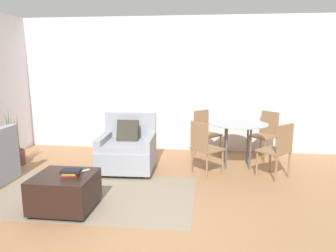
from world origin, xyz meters
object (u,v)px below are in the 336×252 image
at_px(potted_plant, 14,152).
at_px(dining_chair_far_left, 204,130).
at_px(armchair, 127,150).
at_px(dining_chair_near_right, 279,147).
at_px(dining_chair_near_left, 204,145).
at_px(dining_chair_far_right, 266,131).
at_px(dining_table, 238,128).
at_px(tv_remote_primary, 84,171).
at_px(ottoman, 65,191).
at_px(book_stack, 71,172).

height_order(potted_plant, dining_chair_far_left, potted_plant).
relative_size(armchair, dining_chair_near_right, 1.06).
height_order(dining_chair_near_left, dining_chair_far_right, same).
height_order(dining_table, dining_chair_far_left, dining_chair_far_left).
relative_size(tv_remote_primary, potted_plant, 0.15).
bearing_deg(dining_chair_far_right, dining_table, -135.00).
distance_m(ottoman, dining_chair_near_right, 3.28).
bearing_deg(dining_chair_far_left, ottoman, -122.49).
bearing_deg(armchair, dining_table, 14.27).
bearing_deg(dining_chair_far_right, ottoman, -137.19).
distance_m(dining_table, dining_chair_far_left, 0.86).
distance_m(dining_chair_far_left, dining_chair_far_right, 1.19).
bearing_deg(dining_chair_far_right, tv_remote_primary, -137.09).
xyz_separation_m(potted_plant, dining_chair_far_right, (4.62, 1.03, 0.29)).
relative_size(ottoman, potted_plant, 0.67).
relative_size(dining_chair_near_right, dining_chair_far_left, 1.00).
bearing_deg(dining_table, book_stack, -136.51).
bearing_deg(book_stack, dining_chair_far_right, 43.81).
height_order(ottoman, tv_remote_primary, tv_remote_primary).
relative_size(book_stack, dining_chair_far_left, 0.28).
bearing_deg(dining_chair_far_right, dining_chair_near_left, -135.00).
relative_size(tv_remote_primary, dining_chair_near_left, 0.17).
bearing_deg(potted_plant, book_stack, -42.53).
bearing_deg(dining_chair_near_left, dining_chair_far_left, 90.00).
height_order(ottoman, book_stack, book_stack).
bearing_deg(tv_remote_primary, book_stack, -119.69).
height_order(book_stack, tv_remote_primary, book_stack).
distance_m(tv_remote_primary, dining_chair_far_right, 3.70).
xyz_separation_m(dining_chair_near_right, dining_chair_far_left, (-1.19, 1.19, 0.00)).
bearing_deg(dining_chair_far_left, dining_table, -45.00).
distance_m(book_stack, dining_chair_far_right, 3.89).
xyz_separation_m(armchair, dining_chair_near_left, (1.30, -0.11, 0.16)).
bearing_deg(ottoman, tv_remote_primary, 41.45).
bearing_deg(armchair, tv_remote_primary, -98.44).
bearing_deg(dining_chair_far_right, dining_chair_near_right, -90.00).
xyz_separation_m(armchair, book_stack, (-0.31, -1.62, 0.14)).
distance_m(tv_remote_primary, dining_chair_far_left, 2.94).
bearing_deg(dining_chair_near_left, armchair, 175.06).
bearing_deg(dining_table, dining_chair_far_left, 135.00).
bearing_deg(armchair, dining_chair_far_left, 39.62).
bearing_deg(book_stack, armchair, 78.97).
xyz_separation_m(dining_table, dining_chair_far_left, (-0.60, 0.60, -0.17)).
height_order(armchair, dining_table, armchair).
height_order(tv_remote_primary, dining_table, dining_table).
bearing_deg(dining_chair_near_left, book_stack, -137.09).
xyz_separation_m(ottoman, potted_plant, (-1.72, 1.66, -0.02)).
bearing_deg(dining_chair_near_right, dining_table, 135.00).
distance_m(dining_table, dining_chair_near_right, 0.86).
relative_size(potted_plant, dining_table, 1.03).
bearing_deg(dining_chair_near_right, ottoman, -152.69).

